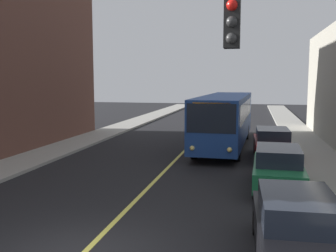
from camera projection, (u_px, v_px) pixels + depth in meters
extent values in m
cube|color=gray|center=(34.00, 158.00, 20.30)|extent=(2.50, 90.00, 0.15)
cube|color=gray|center=(329.00, 173.00, 17.18)|extent=(2.50, 90.00, 0.15)
cube|color=#D8CC4C|center=(187.00, 148.00, 23.60)|extent=(0.16, 60.00, 0.01)
cube|color=black|center=(11.00, 129.00, 20.45)|extent=(0.06, 15.20, 1.30)
cube|color=black|center=(8.00, 67.00, 20.07)|extent=(0.06, 15.20, 1.30)
cube|color=black|center=(5.00, 4.00, 19.69)|extent=(0.06, 15.20, 1.30)
cube|color=black|center=(333.00, 123.00, 23.09)|extent=(0.06, 15.95, 1.30)
cube|color=black|center=(336.00, 69.00, 22.71)|extent=(0.06, 15.95, 1.30)
cube|color=navy|center=(225.00, 118.00, 24.07)|extent=(3.01, 12.09, 2.75)
cube|color=black|center=(211.00, 118.00, 18.26)|extent=(2.35, 0.17, 1.40)
cube|color=black|center=(234.00, 102.00, 29.73)|extent=(2.30, 0.17, 1.10)
cube|color=black|center=(205.00, 109.00, 24.32)|extent=(0.45, 10.19, 1.10)
cube|color=black|center=(246.00, 110.00, 23.69)|extent=(0.45, 10.19, 1.10)
cube|color=orange|center=(211.00, 106.00, 18.20)|extent=(1.79, 0.13, 0.30)
sphere|color=#F9D872|center=(192.00, 148.00, 18.62)|extent=(0.24, 0.24, 0.24)
sphere|color=#F9D872|center=(230.00, 150.00, 18.17)|extent=(0.24, 0.24, 0.24)
cylinder|color=black|center=(194.00, 150.00, 20.47)|extent=(0.34, 1.01, 1.00)
cylinder|color=black|center=(238.00, 152.00, 19.91)|extent=(0.34, 1.01, 1.00)
cylinder|color=black|center=(215.00, 131.00, 27.87)|extent=(0.34, 1.01, 1.00)
cylinder|color=black|center=(246.00, 132.00, 27.30)|extent=(0.34, 1.01, 1.00)
cube|color=black|center=(296.00, 235.00, 8.81)|extent=(1.97, 4.47, 0.70)
cube|color=black|center=(298.00, 207.00, 8.73)|extent=(1.72, 2.53, 0.60)
cylinder|color=black|center=(257.00, 223.00, 10.46)|extent=(0.25, 0.65, 0.64)
cylinder|color=black|center=(319.00, 227.00, 10.17)|extent=(0.25, 0.65, 0.64)
cube|color=#196038|center=(278.00, 172.00, 14.80)|extent=(1.90, 4.44, 0.70)
cube|color=black|center=(278.00, 155.00, 14.72)|extent=(1.68, 2.50, 0.60)
cylinder|color=black|center=(255.00, 190.00, 13.58)|extent=(0.23, 0.64, 0.64)
cylinder|color=black|center=(303.00, 193.00, 13.20)|extent=(0.23, 0.64, 0.64)
cylinder|color=black|center=(257.00, 171.00, 16.48)|extent=(0.23, 0.64, 0.64)
cylinder|color=black|center=(296.00, 173.00, 16.10)|extent=(0.23, 0.64, 0.64)
cube|color=maroon|center=(272.00, 146.00, 20.45)|extent=(1.93, 4.45, 0.70)
cube|color=black|center=(273.00, 134.00, 20.37)|extent=(1.69, 2.51, 0.60)
cylinder|color=black|center=(257.00, 158.00, 19.18)|extent=(0.24, 0.65, 0.64)
cylinder|color=black|center=(291.00, 159.00, 18.88)|extent=(0.24, 0.65, 0.64)
cylinder|color=black|center=(256.00, 148.00, 22.10)|extent=(0.24, 0.65, 0.64)
cylinder|color=black|center=(285.00, 148.00, 21.80)|extent=(0.24, 0.65, 0.64)
cube|color=black|center=(232.00, 23.00, 7.82)|extent=(0.32, 0.36, 1.00)
sphere|color=red|center=(232.00, 5.00, 7.60)|extent=(0.22, 0.22, 0.22)
sphere|color=#2D2D2D|center=(232.00, 22.00, 7.64)|extent=(0.22, 0.22, 0.22)
sphere|color=#2D2D2D|center=(231.00, 38.00, 7.67)|extent=(0.22, 0.22, 0.22)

